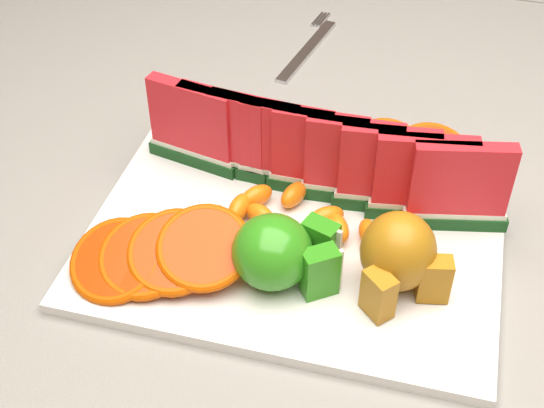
# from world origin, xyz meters

# --- Properties ---
(table) EXTENTS (1.40, 0.90, 0.75)m
(table) POSITION_xyz_m (0.00, 0.00, 0.65)
(table) COLOR #55351A
(table) RESTS_ON ground
(tablecloth) EXTENTS (1.53, 1.03, 0.20)m
(tablecloth) POSITION_xyz_m (0.00, 0.00, 0.72)
(tablecloth) COLOR gray
(tablecloth) RESTS_ON table
(platter) EXTENTS (0.40, 0.30, 0.01)m
(platter) POSITION_xyz_m (-0.07, -0.07, 0.76)
(platter) COLOR silver
(platter) RESTS_ON tablecloth
(apple_cluster) EXTENTS (0.11, 0.09, 0.07)m
(apple_cluster) POSITION_xyz_m (-0.07, -0.14, 0.80)
(apple_cluster) COLOR #3C8E1A
(apple_cluster) RESTS_ON platter
(pear_cluster) EXTENTS (0.10, 0.10, 0.08)m
(pear_cluster) POSITION_xyz_m (0.04, -0.12, 0.81)
(pear_cluster) COLOR olive
(pear_cluster) RESTS_ON platter
(fork) EXTENTS (0.05, 0.19, 0.00)m
(fork) POSITION_xyz_m (-0.13, 0.29, 0.76)
(fork) COLOR silver
(fork) RESTS_ON tablecloth
(watermelon_row) EXTENTS (0.39, 0.07, 0.10)m
(watermelon_row) POSITION_xyz_m (-0.06, -0.01, 0.82)
(watermelon_row) COLOR #0F4011
(watermelon_row) RESTS_ON platter
(orange_fan_front) EXTENTS (0.18, 0.13, 0.05)m
(orange_fan_front) POSITION_xyz_m (-0.17, -0.16, 0.79)
(orange_fan_front) COLOR #F63900
(orange_fan_front) RESTS_ON platter
(orange_fan_back) EXTENTS (0.34, 0.11, 0.05)m
(orange_fan_back) POSITION_xyz_m (-0.07, 0.05, 0.79)
(orange_fan_back) COLOR #F63900
(orange_fan_back) RESTS_ON platter
(tangerine_segments) EXTENTS (0.20, 0.08, 0.02)m
(tangerine_segments) POSITION_xyz_m (-0.05, -0.06, 0.78)
(tangerine_segments) COLOR #D9630C
(tangerine_segments) RESTS_ON platter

